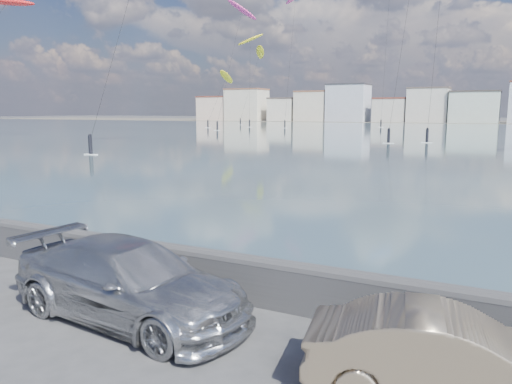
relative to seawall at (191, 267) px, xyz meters
The scene contains 12 objects.
ground 2.76m from the seawall, 90.00° to the right, with size 700.00×700.00×0.00m, color #333335.
bay_water 88.80m from the seawall, 90.00° to the left, with size 500.00×177.00×0.00m, color #384D55.
far_shore_strip 197.30m from the seawall, 90.00° to the left, with size 500.00×60.00×0.00m, color #4C473D.
seawall is the anchor object (origin of this frame).
far_buildings 183.39m from the seawall, 89.59° to the left, with size 240.79×13.26×14.60m.
car_silver 1.81m from the seawall, 97.62° to the right, with size 2.16×5.30×1.54m, color #AAABB0.
car_champagne 6.02m from the seawall, 18.86° to the right, with size 1.38×3.97×1.31m, color #9D896C.
kitesurfer_0 113.08m from the seawall, 118.04° to the left, with size 7.35×18.40×30.12m.
kitesurfer_2 152.75m from the seawall, 116.03° to the left, with size 6.25×17.81×24.82m.
kitesurfer_12 74.64m from the seawall, 145.30° to the left, with size 9.54×15.86×20.57m.
kitesurfer_16 120.97m from the seawall, 120.04° to the left, with size 3.67×12.74×14.56m.
kitesurfer_19 128.03m from the seawall, 117.08° to the left, with size 8.21×9.62×24.69m.
Camera 1 is at (6.28, -6.34, 4.09)m, focal length 35.00 mm.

